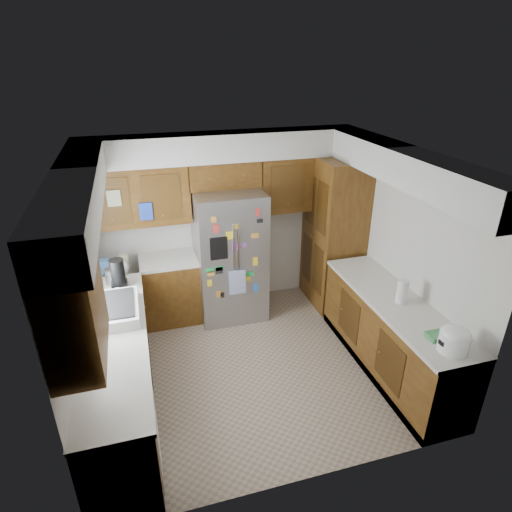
# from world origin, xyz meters

# --- Properties ---
(floor) EXTENTS (3.60, 3.60, 0.00)m
(floor) POSITION_xyz_m (0.00, 0.00, 0.00)
(floor) COLOR gray
(floor) RESTS_ON ground
(room_shell) EXTENTS (3.64, 3.24, 2.52)m
(room_shell) POSITION_xyz_m (-0.11, 0.36, 1.82)
(room_shell) COLOR beige
(room_shell) RESTS_ON ground
(left_counter_run) EXTENTS (1.36, 3.20, 0.92)m
(left_counter_run) POSITION_xyz_m (-1.36, 0.03, 0.43)
(left_counter_run) COLOR #49270E
(left_counter_run) RESTS_ON ground
(right_counter_run) EXTENTS (0.63, 2.25, 0.92)m
(right_counter_run) POSITION_xyz_m (1.50, -0.47, 0.42)
(right_counter_run) COLOR #49270E
(right_counter_run) RESTS_ON ground
(pantry) EXTENTS (0.60, 0.90, 2.15)m
(pantry) POSITION_xyz_m (1.50, 1.15, 1.07)
(pantry) COLOR #49270E
(pantry) RESTS_ON ground
(fridge) EXTENTS (0.90, 0.79, 1.80)m
(fridge) POSITION_xyz_m (-0.00, 1.20, 0.90)
(fridge) COLOR gray
(fridge) RESTS_ON ground
(bridge_cabinet) EXTENTS (0.96, 0.34, 0.35)m
(bridge_cabinet) POSITION_xyz_m (0.00, 1.43, 1.98)
(bridge_cabinet) COLOR #49270E
(bridge_cabinet) RESTS_ON fridge
(fridge_top_items) EXTENTS (1.00, 0.37, 0.31)m
(fridge_top_items) POSITION_xyz_m (-0.05, 1.43, 2.29)
(fridge_top_items) COLOR #2E3DC0
(fridge_top_items) RESTS_ON bridge_cabinet
(sink_assembly) EXTENTS (0.52, 0.70, 0.37)m
(sink_assembly) POSITION_xyz_m (-1.50, 0.10, 0.99)
(sink_assembly) COLOR white
(sink_assembly) RESTS_ON left_counter_run
(left_counter_clutter) EXTENTS (0.37, 0.92, 0.38)m
(left_counter_clutter) POSITION_xyz_m (-1.46, 0.83, 1.05)
(left_counter_clutter) COLOR black
(left_counter_clutter) RESTS_ON left_counter_run
(rice_cooker) EXTENTS (0.29, 0.28, 0.24)m
(rice_cooker) POSITION_xyz_m (1.50, -1.38, 1.05)
(rice_cooker) COLOR white
(rice_cooker) RESTS_ON right_counter_run
(paper_towel) EXTENTS (0.12, 0.12, 0.27)m
(paper_towel) POSITION_xyz_m (1.53, -0.51, 1.05)
(paper_towel) COLOR white
(paper_towel) RESTS_ON right_counter_run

